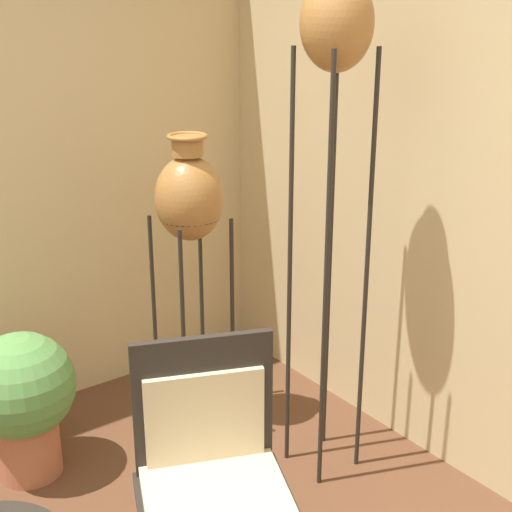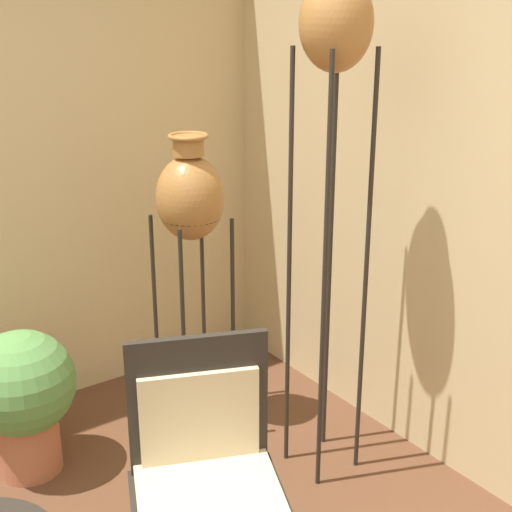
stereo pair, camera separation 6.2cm
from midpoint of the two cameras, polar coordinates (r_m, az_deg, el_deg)
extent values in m
cylinder|color=#28231E|center=(2.89, 6.09, -2.66)|extent=(0.02, 0.02, 1.87)
cylinder|color=#28231E|center=(3.03, 9.36, -1.68)|extent=(0.02, 0.02, 1.87)
cylinder|color=#28231E|center=(3.05, 3.25, -1.34)|extent=(0.02, 0.02, 1.87)
cylinder|color=#28231E|center=(3.19, 6.48, -0.48)|extent=(0.02, 0.02, 1.87)
torus|color=#28231E|center=(2.84, 7.02, 16.34)|extent=(0.24, 0.24, 0.02)
ellipsoid|color=#A87038|center=(2.84, 7.09, 18.01)|extent=(0.28, 0.28, 0.37)
cylinder|color=#28231E|center=(3.33, -5.26, -6.84)|extent=(0.02, 0.02, 1.09)
cylinder|color=#28231E|center=(3.46, -1.32, -5.69)|extent=(0.02, 0.02, 1.09)
cylinder|color=#28231E|center=(3.54, -7.52, -5.20)|extent=(0.02, 0.02, 1.09)
cylinder|color=#28231E|center=(3.67, -3.74, -4.19)|extent=(0.02, 0.02, 1.09)
torus|color=#28231E|center=(3.30, -4.71, 3.15)|extent=(0.28, 0.28, 0.02)
ellipsoid|color=#A87038|center=(3.28, -4.75, 4.64)|extent=(0.32, 0.32, 0.39)
cylinder|color=#A87038|center=(3.23, -4.87, 8.77)|extent=(0.14, 0.14, 0.09)
torus|color=#A87038|center=(3.22, -4.90, 9.54)|extent=(0.18, 0.18, 0.02)
cube|color=#28231E|center=(2.45, -2.83, -19.77)|extent=(0.67, 0.67, 0.03)
cube|color=beige|center=(2.43, -2.84, -19.13)|extent=(0.61, 0.61, 0.04)
cube|color=#28231E|center=(2.50, -3.91, -11.60)|extent=(0.46, 0.21, 0.50)
cube|color=beige|center=(2.50, -3.79, -12.89)|extent=(0.39, 0.18, 0.35)
cylinder|color=#B26647|center=(3.49, -17.19, -14.14)|extent=(0.28, 0.28, 0.27)
torus|color=#B26647|center=(3.42, -17.42, -12.25)|extent=(0.31, 0.31, 0.02)
sphere|color=#568E47|center=(3.33, -17.73, -9.65)|extent=(0.47, 0.47, 0.47)
camera|label=1|loc=(0.03, -89.44, 0.20)|focal=50.00mm
camera|label=2|loc=(0.03, 90.56, -0.20)|focal=50.00mm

